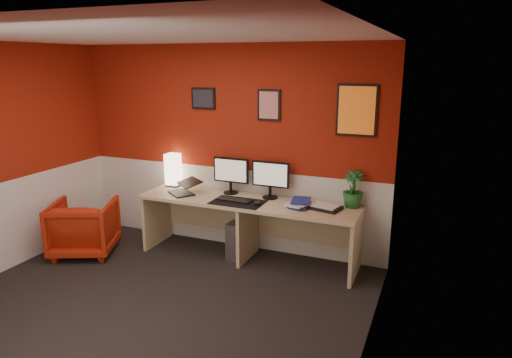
% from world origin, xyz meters
% --- Properties ---
extents(ground, '(4.00, 3.50, 0.01)m').
position_xyz_m(ground, '(0.00, 0.00, 0.00)').
color(ground, black).
rests_on(ground, ground).
extents(ceiling, '(4.00, 3.50, 0.01)m').
position_xyz_m(ceiling, '(0.00, 0.00, 2.50)').
color(ceiling, white).
rests_on(ceiling, ground).
extents(wall_back, '(4.00, 0.01, 2.50)m').
position_xyz_m(wall_back, '(0.00, 1.75, 1.25)').
color(wall_back, maroon).
rests_on(wall_back, ground).
extents(wall_right, '(0.01, 3.50, 2.50)m').
position_xyz_m(wall_right, '(2.00, 0.00, 1.25)').
color(wall_right, maroon).
rests_on(wall_right, ground).
extents(wainscot_back, '(4.00, 0.01, 1.00)m').
position_xyz_m(wainscot_back, '(0.00, 1.75, 0.50)').
color(wainscot_back, silver).
rests_on(wainscot_back, ground).
extents(wainscot_right, '(0.01, 3.50, 1.00)m').
position_xyz_m(wainscot_right, '(2.00, 0.00, 0.50)').
color(wainscot_right, silver).
rests_on(wainscot_right, ground).
extents(desk, '(2.60, 0.65, 0.73)m').
position_xyz_m(desk, '(0.41, 1.41, 0.36)').
color(desk, tan).
rests_on(desk, ground).
extents(shoji_lamp, '(0.16, 0.16, 0.40)m').
position_xyz_m(shoji_lamp, '(-0.72, 1.62, 0.93)').
color(shoji_lamp, '#FFE5B2').
rests_on(shoji_lamp, desk).
extents(laptop, '(0.40, 0.38, 0.22)m').
position_xyz_m(laptop, '(-0.44, 1.34, 0.84)').
color(laptop, black).
rests_on(laptop, desk).
extents(monitor_left, '(0.45, 0.06, 0.58)m').
position_xyz_m(monitor_left, '(0.11, 1.59, 1.02)').
color(monitor_left, black).
rests_on(monitor_left, desk).
extents(monitor_right, '(0.45, 0.06, 0.58)m').
position_xyz_m(monitor_right, '(0.62, 1.58, 1.02)').
color(monitor_right, black).
rests_on(monitor_right, desk).
extents(desk_mat, '(0.60, 0.38, 0.01)m').
position_xyz_m(desk_mat, '(0.34, 1.28, 0.73)').
color(desk_mat, black).
rests_on(desk_mat, desk).
extents(keyboard, '(0.43, 0.16, 0.02)m').
position_xyz_m(keyboard, '(0.29, 1.31, 0.74)').
color(keyboard, black).
rests_on(keyboard, desk_mat).
extents(mouse, '(0.08, 0.11, 0.03)m').
position_xyz_m(mouse, '(0.59, 1.27, 0.75)').
color(mouse, black).
rests_on(mouse, desk_mat).
extents(book_bottom, '(0.25, 0.32, 0.03)m').
position_xyz_m(book_bottom, '(0.95, 1.42, 0.74)').
color(book_bottom, navy).
rests_on(book_bottom, desk).
extents(book_middle, '(0.32, 0.37, 0.02)m').
position_xyz_m(book_middle, '(0.95, 1.42, 0.77)').
color(book_middle, silver).
rests_on(book_middle, book_bottom).
extents(book_top, '(0.25, 0.31, 0.03)m').
position_xyz_m(book_top, '(0.95, 1.41, 0.79)').
color(book_top, navy).
rests_on(book_top, book_middle).
extents(zen_tray, '(0.40, 0.32, 0.03)m').
position_xyz_m(zen_tray, '(1.31, 1.43, 0.74)').
color(zen_tray, black).
rests_on(zen_tray, desk).
extents(potted_plant, '(0.27, 0.27, 0.41)m').
position_xyz_m(potted_plant, '(1.58, 1.62, 0.94)').
color(potted_plant, '#19591E').
rests_on(potted_plant, desk).
extents(pc_tower, '(0.23, 0.46, 0.45)m').
position_xyz_m(pc_tower, '(0.30, 1.47, 0.23)').
color(pc_tower, '#99999E').
rests_on(pc_tower, ground).
extents(armchair, '(0.95, 0.96, 0.66)m').
position_xyz_m(armchair, '(-1.50, 0.80, 0.33)').
color(armchair, '#AD240D').
rests_on(armchair, ground).
extents(art_left, '(0.32, 0.02, 0.26)m').
position_xyz_m(art_left, '(-0.31, 1.74, 1.85)').
color(art_left, black).
rests_on(art_left, wall_back).
extents(art_center, '(0.28, 0.02, 0.36)m').
position_xyz_m(art_center, '(0.54, 1.74, 1.80)').
color(art_center, red).
rests_on(art_center, wall_back).
extents(art_right, '(0.44, 0.02, 0.56)m').
position_xyz_m(art_right, '(1.55, 1.74, 1.78)').
color(art_right, orange).
rests_on(art_right, wall_back).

